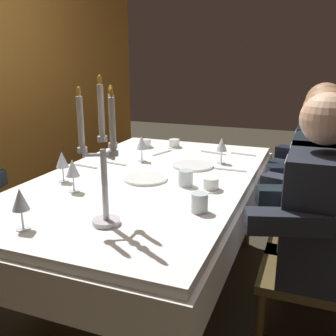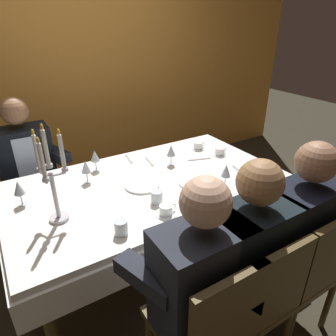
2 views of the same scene
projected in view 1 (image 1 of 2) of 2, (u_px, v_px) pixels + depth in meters
The scene contains 24 objects.
ground_plane at pixel (149, 292), 2.31m from camera, with size 12.00×12.00×0.00m, color #322E21.
dining_table at pixel (147, 196), 2.14m from camera, with size 1.94×1.14×0.74m.
candelabra at pixel (104, 162), 1.42m from camera, with size 0.15×0.17×0.57m.
dinner_plate_0 at pixel (193, 166), 2.29m from camera, with size 0.25×0.25×0.01m, color white.
dinner_plate_1 at pixel (145, 179), 2.04m from camera, with size 0.24×0.24×0.01m, color white.
wine_glass_0 at pixel (73, 169), 1.83m from camera, with size 0.07×0.07×0.16m.
wine_glass_1 at pixel (20, 200), 1.41m from camera, with size 0.07×0.07×0.16m.
wine_glass_2 at pixel (222, 145), 2.34m from camera, with size 0.07×0.07×0.16m.
wine_glass_3 at pixel (142, 144), 2.38m from camera, with size 0.07×0.07×0.16m.
wine_glass_4 at pixel (62, 160), 1.98m from camera, with size 0.07×0.07×0.16m.
water_tumbler_0 at pixel (200, 203), 1.60m from camera, with size 0.07×0.07×0.08m, color silver.
water_tumbler_1 at pixel (186, 178), 1.93m from camera, with size 0.08×0.08×0.08m, color silver.
coffee_cup_0 at pixel (174, 144), 2.79m from camera, with size 0.13×0.12×0.06m.
coffee_cup_1 at pixel (146, 144), 2.79m from camera, with size 0.13×0.12×0.06m.
coffee_cup_2 at pixel (211, 185), 1.88m from camera, with size 0.13×0.12×0.06m.
spoon_0 at pixel (243, 154), 2.58m from camera, with size 0.17×0.02×0.01m, color #B7B7BC.
fork_1 at pixel (114, 163), 2.35m from camera, with size 0.17×0.02×0.01m, color #B7B7BC.
knife_2 at pixel (230, 170), 2.22m from camera, with size 0.19×0.02×0.01m, color #B7B7BC.
knife_3 at pixel (213, 153), 2.62m from camera, with size 0.19×0.02×0.01m, color #B7B7BC.
fork_4 at pixel (86, 166), 2.29m from camera, with size 0.17×0.02×0.01m, color #B7B7BC.
knife_5 at pixel (162, 153), 2.62m from camera, with size 0.19×0.02×0.01m, color #B7B7BC.
seated_diner_1 at pixel (318, 213), 1.61m from camera, with size 0.63×0.48×1.24m.
seated_diner_2 at pixel (318, 191), 1.88m from camera, with size 0.63×0.48×1.24m.
seated_diner_3 at pixel (318, 171), 2.23m from camera, with size 0.63×0.48×1.24m.
Camera 1 is at (-1.84, -0.83, 1.36)m, focal length 40.77 mm.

